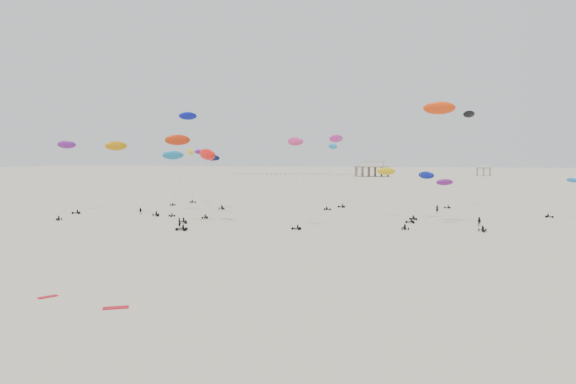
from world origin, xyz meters
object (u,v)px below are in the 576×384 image
(rig_4, at_px, (108,156))
(rig_0, at_px, (423,187))
(spectator_0, at_px, (180,228))
(rig_9, at_px, (178,157))
(pavilion_main, at_px, (372,170))
(pavilion_small, at_px, (484,171))

(rig_4, bearing_deg, rig_0, 161.90)
(spectator_0, bearing_deg, rig_9, -41.98)
(pavilion_main, bearing_deg, rig_0, -82.05)
(pavilion_small, height_order, rig_9, rig_9)
(pavilion_small, relative_size, rig_4, 0.44)
(spectator_0, bearing_deg, pavilion_main, -69.80)
(pavilion_small, bearing_deg, pavilion_main, -156.80)
(pavilion_main, distance_m, pavilion_small, 76.16)
(pavilion_main, relative_size, rig_9, 1.10)
(rig_4, bearing_deg, pavilion_main, -124.28)
(pavilion_small, relative_size, rig_9, 0.47)
(pavilion_main, distance_m, rig_0, 238.19)
(rig_0, height_order, rig_4, rig_4)
(pavilion_small, relative_size, spectator_0, 4.05)
(pavilion_small, bearing_deg, spectator_0, -105.44)
(pavilion_main, height_order, rig_4, rig_4)
(pavilion_small, distance_m, rig_9, 299.31)
(rig_0, xyz_separation_m, spectator_0, (-43.67, -26.37, -6.69))
(pavilion_main, height_order, rig_0, rig_0)
(rig_0, distance_m, rig_9, 51.17)
(rig_9, bearing_deg, pavilion_small, -25.14)
(pavilion_main, bearing_deg, spectator_0, -92.34)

